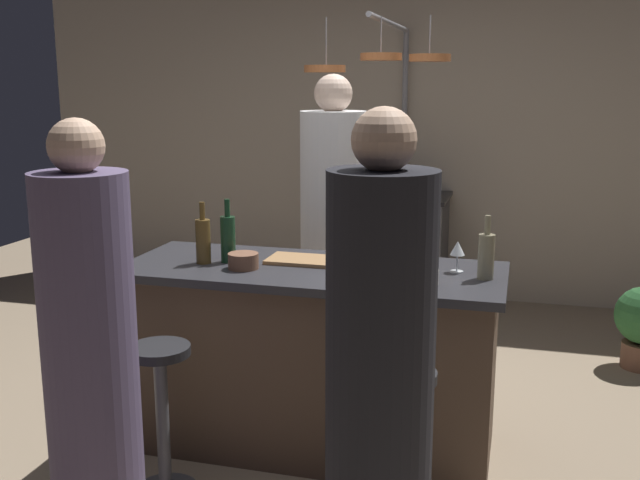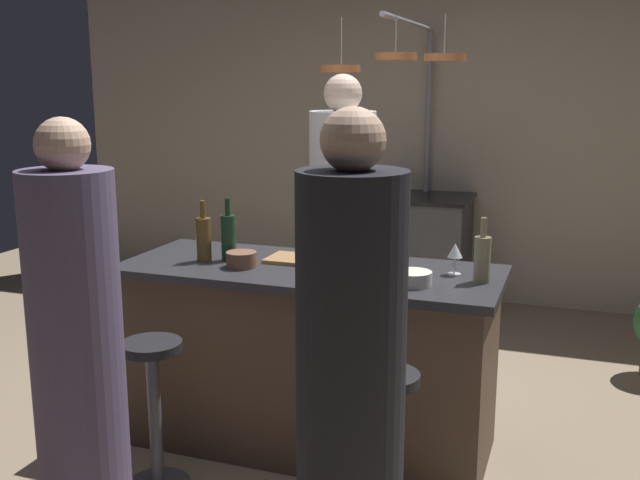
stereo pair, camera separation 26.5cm
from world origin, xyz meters
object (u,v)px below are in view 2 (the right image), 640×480
at_px(bar_stool_left, 155,409).
at_px(wine_glass_by_chef, 341,253).
at_px(cutting_board, 301,260).
at_px(wine_bottle_green, 228,237).
at_px(stove_range, 418,251).
at_px(mixing_bowl_ceramic, 413,278).
at_px(chef, 342,242).
at_px(wine_glass_near_right_guest, 455,252).
at_px(wine_bottle_dark, 377,260).
at_px(wine_bottle_amber, 204,238).
at_px(wine_bottle_white, 482,258).
at_px(wine_bottle_red, 382,237).
at_px(mixing_bowl_wooden, 241,260).
at_px(pepper_mill, 393,255).
at_px(guest_left, 77,352).
at_px(guest_right, 351,388).
at_px(bar_stool_right, 384,447).

distance_m(bar_stool_left, wine_glass_by_chef, 1.06).
distance_m(cutting_board, wine_bottle_green, 0.37).
distance_m(stove_range, mixing_bowl_ceramic, 2.70).
relative_size(chef, wine_glass_near_right_guest, 12.33).
xyz_separation_m(wine_bottle_dark, wine_glass_by_chef, (-0.21, 0.14, -0.02)).
relative_size(wine_bottle_dark, wine_bottle_amber, 1.05).
bearing_deg(bar_stool_left, wine_bottle_green, 83.94).
height_order(chef, wine_bottle_white, chef).
relative_size(wine_bottle_red, wine_glass_near_right_guest, 2.27).
distance_m(wine_bottle_green, mixing_bowl_wooden, 0.18).
distance_m(stove_range, wine_bottle_dark, 2.78).
height_order(wine_bottle_dark, mixing_bowl_wooden, wine_bottle_dark).
bearing_deg(pepper_mill, guest_left, -136.42).
height_order(wine_bottle_amber, mixing_bowl_ceramic, wine_bottle_amber).
distance_m(chef, wine_glass_near_right_guest, 1.12).
xyz_separation_m(wine_glass_by_chef, mixing_bowl_ceramic, (0.34, -0.05, -0.07)).
relative_size(wine_bottle_red, wine_bottle_dark, 1.06).
xyz_separation_m(stove_range, cutting_board, (-0.08, -2.36, 0.46)).
distance_m(stove_range, mixing_bowl_wooden, 2.62).
distance_m(wine_bottle_green, wine_bottle_dark, 0.85).
bearing_deg(bar_stool_left, guest_right, -21.63).
xyz_separation_m(stove_range, guest_left, (-0.56, -3.45, 0.31)).
bearing_deg(wine_bottle_dark, wine_bottle_white, 30.20).
xyz_separation_m(wine_bottle_dark, wine_bottle_amber, (-0.92, 0.18, -0.01)).
bearing_deg(bar_stool_left, mixing_bowl_ceramic, 24.95).
relative_size(guest_right, wine_glass_near_right_guest, 11.54).
relative_size(chef, wine_bottle_dark, 5.77).
xyz_separation_m(bar_stool_right, wine_bottle_white, (0.26, 0.62, 0.63)).
relative_size(stove_range, guest_right, 0.53).
xyz_separation_m(bar_stool_left, wine_glass_by_chef, (0.67, 0.52, 0.63)).
height_order(cutting_board, wine_bottle_red, wine_bottle_red).
xyz_separation_m(cutting_board, mixing_bowl_ceramic, (0.61, -0.24, 0.02)).
bearing_deg(chef, stove_range, 85.74).
distance_m(chef, mixing_bowl_ceramic, 1.21).
xyz_separation_m(guest_left, wine_bottle_dark, (0.96, 0.76, 0.26)).
relative_size(chef, guest_left, 1.10).
distance_m(stove_range, wine_glass_near_right_guest, 2.52).
bearing_deg(bar_stool_left, wine_bottle_dark, 23.51).
relative_size(wine_bottle_red, wine_bottle_amber, 1.12).
bearing_deg(wine_bottle_amber, wine_bottle_white, 2.51).
height_order(chef, pepper_mill, chef).
distance_m(wine_glass_by_chef, mixing_bowl_ceramic, 0.35).
bearing_deg(cutting_board, wine_glass_by_chef, -35.40).
bearing_deg(mixing_bowl_wooden, pepper_mill, 3.50).
xyz_separation_m(wine_bottle_red, wine_glass_near_right_guest, (0.36, -0.10, -0.03)).
distance_m(wine_bottle_green, mixing_bowl_ceramic, 0.96).
bearing_deg(guest_right, cutting_board, 118.46).
height_order(cutting_board, wine_bottle_green, wine_bottle_green).
bearing_deg(wine_bottle_red, wine_bottle_amber, -163.69).
distance_m(bar_stool_left, mixing_bowl_ceramic, 1.25).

